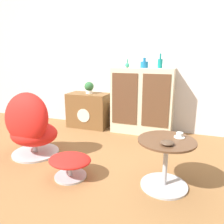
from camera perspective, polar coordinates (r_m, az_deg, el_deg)
The scene contains 13 objects.
ground_plane at distance 2.51m, azimuth -6.89°, elevation -15.19°, with size 12.00×12.00×0.00m, color olive.
wall_back at distance 3.78m, azimuth 4.54°, elevation 15.36°, with size 6.40×0.06×2.60m.
sideboard at distance 3.57m, azimuth 7.88°, elevation 2.87°, with size 0.97×0.39×1.06m.
tv_console at distance 3.91m, azimuth -6.13°, elevation 0.50°, with size 0.71×0.42×0.60m.
egg_chair at distance 2.90m, azimuth -20.54°, elevation -3.67°, with size 0.61×0.60×0.84m.
ottoman at distance 2.36m, azimuth -10.94°, elevation -12.75°, with size 0.45×0.38×0.24m.
coffee_table at distance 2.18m, azimuth 13.77°, elevation -12.36°, with size 0.54×0.54×0.48m.
vase_leftmost at distance 3.57m, azimuth 4.01°, elevation 12.17°, with size 0.07×0.07×0.13m.
vase_inner_left at distance 3.50m, azimuth 8.42°, elevation 12.22°, with size 0.12×0.12×0.16m.
vase_inner_right at distance 3.46m, azimuth 12.45°, elevation 12.37°, with size 0.07×0.07×0.22m.
potted_plant at distance 3.83m, azimuth -6.00°, elevation 6.44°, with size 0.16×0.16×0.20m.
teacup at distance 2.18m, azimuth 17.23°, elevation -5.88°, with size 0.10×0.10×0.05m.
bowl at distance 1.97m, azimuth 14.22°, elevation -7.82°, with size 0.12×0.12×0.04m.
Camera 1 is at (1.00, -1.94, 1.23)m, focal length 35.00 mm.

